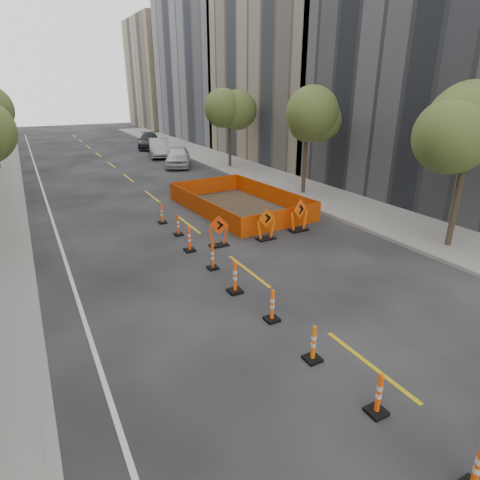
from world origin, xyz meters
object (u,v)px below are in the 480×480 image
parked_car_mid (159,148)px  channelizer_3 (272,305)px  channelizer_5 (213,257)px  channelizer_7 (178,225)px  channelizer_2 (314,343)px  channelizer_4 (235,277)px  channelizer_0 (478,468)px  parked_car_near (178,156)px  channelizer_1 (379,394)px  chevron_sign_center (266,224)px  parked_car_far (149,141)px  chevron_sign_left (219,231)px  chevron_sign_right (299,215)px  channelizer_8 (162,214)px  channelizer_6 (189,239)px

parked_car_mid → channelizer_3: bearing=-87.7°
channelizer_5 → channelizer_7: channelizer_7 is taller
channelizer_2 → channelizer_4: (-0.07, 3.99, 0.06)m
channelizer_2 → channelizer_5: 5.99m
channelizer_5 → channelizer_2: bearing=-90.5°
channelizer_0 → parked_car_near: (5.74, 29.82, 0.32)m
channelizer_1 → channelizer_0: bearing=-86.3°
chevron_sign_center → channelizer_0: bearing=-111.6°
channelizer_3 → parked_car_far: size_ratio=0.19×
chevron_sign_left → chevron_sign_right: (4.10, -0.03, 0.08)m
channelizer_2 → chevron_sign_center: bearing=66.2°
chevron_sign_right → parked_car_near: 17.95m
channelizer_2 → chevron_sign_right: (5.32, 7.88, 0.26)m
channelizer_7 → chevron_sign_left: size_ratio=0.71×
channelizer_0 → channelizer_8: (-0.15, 15.97, -0.02)m
channelizer_1 → parked_car_far: bearing=80.3°
channelizer_6 → chevron_sign_center: chevron_sign_center is taller
parked_car_near → channelizer_4: bearing=-83.0°
chevron_sign_left → channelizer_8: bearing=129.7°
chevron_sign_center → channelizer_5: bearing=-159.9°
channelizer_4 → chevron_sign_center: chevron_sign_center is taller
channelizer_4 → chevron_sign_right: (5.39, 3.89, 0.20)m
channelizer_7 → chevron_sign_right: (5.14, -2.10, 0.28)m
channelizer_1 → parked_car_mid: parked_car_mid is taller
channelizer_5 → chevron_sign_center: chevron_sign_center is taller
channelizer_1 → chevron_sign_left: 9.98m
channelizer_1 → channelizer_4: size_ratio=0.90×
channelizer_3 → parked_car_far: bearing=79.2°
channelizer_2 → parked_car_far: (6.81, 37.17, 0.27)m
channelizer_7 → chevron_sign_center: size_ratio=0.67×
chevron_sign_center → chevron_sign_right: size_ratio=0.94×
channelizer_1 → chevron_sign_right: 11.18m
channelizer_1 → parked_car_near: size_ratio=0.21×
channelizer_8 → parked_car_mid: 20.32m
chevron_sign_left → parked_car_near: bearing=99.1°
parked_car_near → parked_car_far: 11.38m
channelizer_7 → channelizer_0: bearing=-89.8°
channelizer_3 → parked_car_far: (6.72, 35.18, 0.27)m
channelizer_7 → chevron_sign_right: bearing=-22.2°
channelizer_3 → parked_car_near: parked_car_near is taller
channelizer_8 → channelizer_3: bearing=-89.9°
channelizer_0 → chevron_sign_right: size_ratio=0.67×
channelizer_6 → channelizer_7: size_ratio=1.11×
channelizer_4 → parked_car_mid: 28.07m
chevron_sign_center → parked_car_mid: parked_car_mid is taller
channelizer_5 → chevron_sign_right: bearing=19.8°
channelizer_6 → channelizer_7: bearing=83.0°
channelizer_1 → channelizer_2: bearing=92.8°
channelizer_1 → chevron_sign_right: size_ratio=0.66×
chevron_sign_right → channelizer_5: bearing=-178.0°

